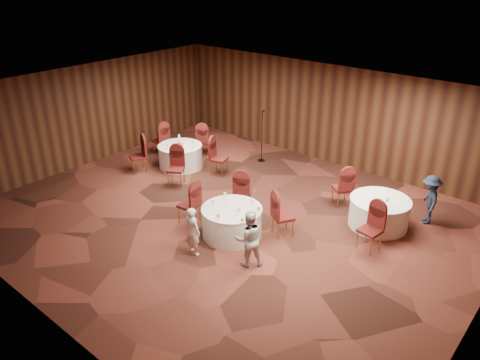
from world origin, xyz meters
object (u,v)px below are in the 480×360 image
Objects in this scene: table_right at (379,212)px; woman_a at (193,231)px; mic_stand at (262,146)px; man_c at (430,200)px; table_main at (232,222)px; table_left at (180,156)px; woman_b at (249,239)px.

table_right is 1.26× the size of woman_a.
man_c is (5.70, -0.49, 0.13)m from mic_stand.
man_c reaches higher than woman_a.
table_main is at bearing -70.94° from man_c.
table_main is 1.04× the size of table_left.
mic_stand is 1.47× the size of woman_a.
table_left is 2.69m from mic_stand.
table_main is 4.51m from table_left.
table_main is 1.24× the size of woman_a.
man_c is (3.58, 4.83, 0.06)m from woman_a.
mic_stand is 5.90m from woman_b.
woman_b is at bearing -113.22° from table_right.
woman_b is (1.24, 0.47, 0.07)m from woman_a.
mic_stand reaches higher than man_c.
mic_stand reaches higher than table_main.
woman_a is at bearing -68.21° from mic_stand.
mic_stand reaches higher than woman_a.
mic_stand is at bearing -60.71° from woman_a.
table_main and table_right have the same top height.
woman_b is at bearing -151.55° from woman_a.
mic_stand is at bearing -106.18° from woman_b.
table_right is at bearing 5.49° from table_left.
woman_b is 1.02× the size of man_c.
table_left is 0.81× the size of mic_stand.
woman_a reaches higher than table_main.
mic_stand is at bearing 118.84° from table_main.
man_c is at bearing -119.03° from woman_a.
woman_a is at bearing -40.24° from table_left.
mic_stand reaches higher than table_left.
table_left is 1.19× the size of woman_a.
table_main is at bearing -27.55° from table_left.
table_main is 5.02m from man_c.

